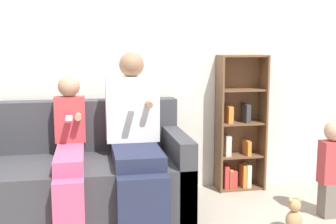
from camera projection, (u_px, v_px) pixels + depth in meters
name	position (u px, v px, depth m)	size (l,w,h in m)	color
back_wall	(107.00, 53.00, 3.73)	(10.00, 0.06, 2.55)	silver
couch	(78.00, 177.00, 3.36)	(1.72, 0.90, 0.88)	#38383D
adult_seated	(135.00, 134.00, 3.28)	(0.43, 0.82, 1.29)	#232842
child_seated	(70.00, 151.00, 3.15)	(0.24, 0.85, 1.10)	#DB4C75
toddler_standing	(333.00, 166.00, 3.28)	(0.21, 0.16, 0.77)	#70665B
bookshelf	(239.00, 131.00, 3.95)	(0.44, 0.22, 1.26)	brown
teddy_bear	(294.00, 215.00, 3.07)	(0.12, 0.10, 0.25)	tan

